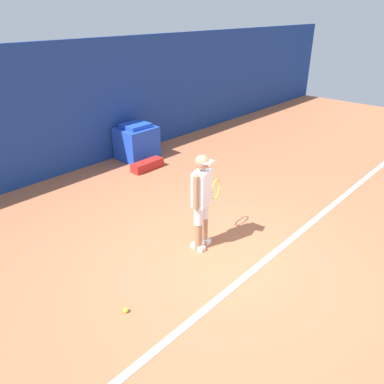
{
  "coord_description": "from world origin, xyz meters",
  "views": [
    {
      "loc": [
        -3.78,
        -2.86,
        3.5
      ],
      "look_at": [
        0.07,
        0.68,
        0.91
      ],
      "focal_mm": 35.0,
      "sensor_mm": 36.0,
      "label": 1
    }
  ],
  "objects_px": {
    "covered_chair": "(137,142)",
    "equipment_bag": "(147,165)",
    "tennis_ball": "(126,310)",
    "tennis_player": "(202,198)"
  },
  "relations": [
    {
      "from": "tennis_player",
      "to": "equipment_bag",
      "type": "xyz_separation_m",
      "value": [
        1.53,
        3.08,
        -0.77
      ]
    },
    {
      "from": "tennis_player",
      "to": "covered_chair",
      "type": "height_order",
      "value": "tennis_player"
    },
    {
      "from": "tennis_ball",
      "to": "equipment_bag",
      "type": "relative_size",
      "value": 0.08
    },
    {
      "from": "equipment_bag",
      "to": "tennis_ball",
      "type": "bearing_deg",
      "value": -134.65
    },
    {
      "from": "tennis_player",
      "to": "equipment_bag",
      "type": "distance_m",
      "value": 3.52
    },
    {
      "from": "covered_chair",
      "to": "equipment_bag",
      "type": "height_order",
      "value": "covered_chair"
    },
    {
      "from": "tennis_player",
      "to": "tennis_ball",
      "type": "relative_size",
      "value": 23.18
    },
    {
      "from": "tennis_ball",
      "to": "equipment_bag",
      "type": "height_order",
      "value": "equipment_bag"
    },
    {
      "from": "covered_chair",
      "to": "equipment_bag",
      "type": "xyz_separation_m",
      "value": [
        -0.33,
        -0.76,
        -0.32
      ]
    },
    {
      "from": "tennis_ball",
      "to": "equipment_bag",
      "type": "bearing_deg",
      "value": 45.35
    }
  ]
}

